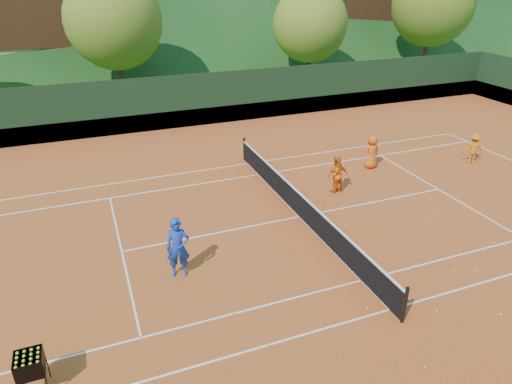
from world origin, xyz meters
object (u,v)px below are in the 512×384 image
object	(u,v)px
tennis_net	(300,205)
chalet_right	(349,2)
chalet_mid	(204,5)
chalet_left	(22,5)
student_c	(372,152)
student_b	(338,176)
student_a	(335,174)
coach	(178,248)
ball_hopper	(30,365)
student_d	(473,148)

from	to	relation	value
tennis_net	chalet_right	bearing A→B (deg)	56.31
tennis_net	chalet_mid	distance (m)	34.81
chalet_left	student_c	bearing A→B (deg)	-60.84
chalet_mid	chalet_right	distance (m)	14.56
student_c	tennis_net	world-z (taller)	student_c
chalet_left	student_b	bearing A→B (deg)	-66.70
student_a	student_c	world-z (taller)	student_a
coach	tennis_net	size ratio (longest dim) A/B	0.16
tennis_net	chalet_mid	xyz separation A→B (m)	(6.00, 34.00, 4.47)
student_a	student_b	bearing A→B (deg)	117.79
student_c	chalet_mid	xyz separation A→B (m)	(0.94, 31.00, 4.20)
ball_hopper	chalet_right	size ratio (longest dim) A/B	0.08
tennis_net	chalet_right	size ratio (longest dim) A/B	1.01
student_b	ball_hopper	bearing A→B (deg)	36.13
coach	ball_hopper	bearing A→B (deg)	-130.60
ball_hopper	chalet_left	distance (m)	35.25
student_a	student_b	distance (m)	0.11
student_a	chalet_mid	world-z (taller)	chalet_mid
student_d	chalet_mid	world-z (taller)	chalet_mid
student_c	ball_hopper	distance (m)	15.90
student_b	chalet_mid	distance (m)	33.12
coach	student_b	size ratio (longest dim) A/B	1.30
student_d	tennis_net	bearing A→B (deg)	34.30
student_c	chalet_left	world-z (taller)	chalet_left
coach	chalet_mid	bearing A→B (deg)	84.43
student_a	chalet_right	bearing A→B (deg)	-128.38
student_b	chalet_right	size ratio (longest dim) A/B	0.12
coach	chalet_left	xyz separation A→B (m)	(-5.10, 31.88, 4.69)
student_a	student_d	bearing A→B (deg)	175.96
student_b	student_c	bearing A→B (deg)	-142.18
chalet_mid	coach	bearing A→B (deg)	-106.90
coach	chalet_right	size ratio (longest dim) A/B	0.16
coach	chalet_mid	size ratio (longest dim) A/B	0.15
chalet_mid	chalet_right	bearing A→B (deg)	-15.95
student_b	student_c	world-z (taller)	student_c
chalet_left	chalet_mid	xyz separation A→B (m)	(16.00, 4.00, -0.66)
chalet_right	student_c	bearing A→B (deg)	-118.95
student_c	chalet_mid	world-z (taller)	chalet_mid
ball_hopper	chalet_left	bearing A→B (deg)	92.07
student_a	student_c	xyz separation A→B (m)	(2.78, 1.56, -0.00)
student_a	chalet_mid	size ratio (longest dim) A/B	0.12
student_a	tennis_net	world-z (taller)	student_a
tennis_net	student_b	bearing A→B (deg)	30.07
ball_hopper	chalet_right	bearing A→B (deg)	50.52
coach	student_d	size ratio (longest dim) A/B	1.30
student_a	student_d	xyz separation A→B (m)	(7.53, 0.33, -0.05)
ball_hopper	coach	bearing A→B (deg)	38.06
chalet_mid	student_a	bearing A→B (deg)	-96.52
chalet_right	student_a	bearing A→B (deg)	-121.81
student_a	student_d	world-z (taller)	student_a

